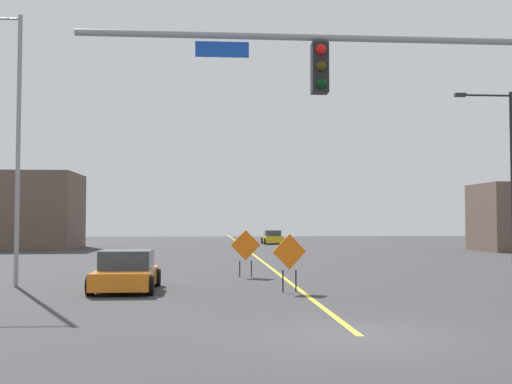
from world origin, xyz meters
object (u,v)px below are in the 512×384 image
(car_yellow_mid, at_px, (272,238))
(car_orange_near, at_px, (126,272))
(construction_sign_right_shoulder, at_px, (289,255))
(construction_sign_left_lane, at_px, (246,247))
(street_lamp_mid_right, at_px, (512,165))
(street_lamp_mid_left, at_px, (14,136))

(car_yellow_mid, bearing_deg, car_orange_near, -102.44)
(construction_sign_right_shoulder, distance_m, construction_sign_left_lane, 5.82)
(car_orange_near, bearing_deg, street_lamp_mid_right, 11.10)
(street_lamp_mid_left, bearing_deg, construction_sign_left_lane, 20.04)
(street_lamp_mid_left, bearing_deg, car_yellow_mid, 71.34)
(construction_sign_right_shoulder, bearing_deg, construction_sign_left_lane, 101.11)
(construction_sign_left_lane, xyz_separation_m, car_yellow_mid, (4.87, 36.84, -0.60))
(construction_sign_right_shoulder, xyz_separation_m, car_orange_near, (-5.45, 0.87, -0.61))
(construction_sign_right_shoulder, relative_size, construction_sign_left_lane, 0.98)
(construction_sign_left_lane, bearing_deg, car_yellow_mid, 82.48)
(street_lamp_mid_right, xyz_separation_m, car_yellow_mid, (-5.90, 38.73, -4.00))
(construction_sign_left_lane, height_order, car_yellow_mid, construction_sign_left_lane)
(street_lamp_mid_right, bearing_deg, construction_sign_left_lane, 170.07)
(street_lamp_mid_left, bearing_deg, car_orange_near, -21.54)
(street_lamp_mid_left, xyz_separation_m, construction_sign_left_lane, (8.64, 3.15, -4.19))
(street_lamp_mid_left, xyz_separation_m, car_yellow_mid, (13.50, 39.99, -4.79))
(street_lamp_mid_left, relative_size, car_yellow_mid, 2.54)
(street_lamp_mid_left, height_order, street_lamp_mid_right, street_lamp_mid_left)
(construction_sign_left_lane, height_order, car_orange_near, construction_sign_left_lane)
(street_lamp_mid_left, distance_m, construction_sign_right_shoulder, 10.93)
(street_lamp_mid_right, distance_m, construction_sign_left_lane, 11.45)
(street_lamp_mid_right, height_order, car_orange_near, street_lamp_mid_right)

